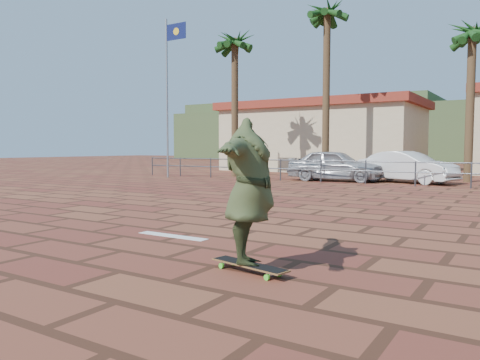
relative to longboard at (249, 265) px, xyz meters
name	(u,v)px	position (x,y,z in m)	size (l,w,h in m)	color
ground	(185,223)	(-3.05, 2.51, -0.09)	(120.00, 120.00, 0.00)	brown
paint_stripe	(173,236)	(-2.35, 1.31, -0.09)	(1.40, 0.22, 0.01)	white
guardrail	(366,168)	(-3.05, 14.51, 0.59)	(24.06, 0.06, 1.00)	#47494F
flagpole	(169,86)	(-12.92, 13.51, 4.55)	(1.30, 0.10, 8.00)	gray
palm_far_left	(235,46)	(-10.55, 16.01, 6.74)	(2.40, 2.40, 8.25)	brown
palm_left	(327,18)	(-6.05, 17.51, 7.86)	(2.40, 2.40, 9.45)	brown
palm_center	(472,36)	(0.45, 18.01, 6.27)	(2.40, 2.40, 7.75)	brown
building_west	(323,136)	(-9.05, 24.51, 2.19)	(12.60, 7.60, 4.50)	beige
hill_front	(471,134)	(-3.05, 52.51, 2.91)	(70.00, 18.00, 6.00)	#384C28
hill_back	(309,130)	(-25.05, 58.51, 3.91)	(35.00, 14.00, 8.00)	#384C28
longboard	(249,265)	(0.00, 0.00, 0.00)	(1.13, 0.47, 0.11)	olive
skateboarder	(249,191)	(0.00, 0.00, 0.91)	(2.20, 0.60, 1.79)	#3A4625
car_silver	(335,165)	(-4.77, 15.51, 0.63)	(1.71, 4.25, 1.45)	#A1A3A8
car_white	(408,167)	(-1.74, 16.23, 0.60)	(1.45, 4.16, 1.37)	silver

